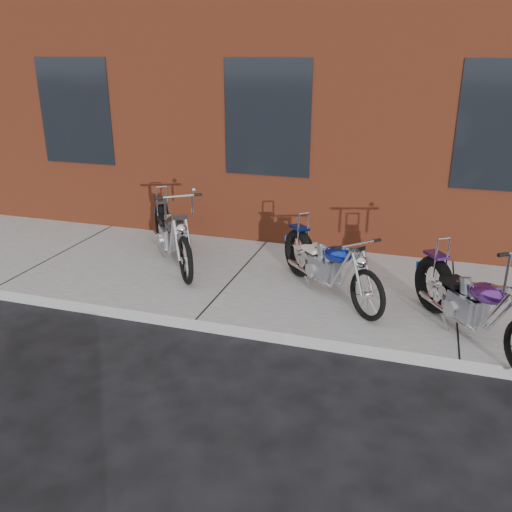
% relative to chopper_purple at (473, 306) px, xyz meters
% --- Properties ---
extents(ground, '(120.00, 120.00, 0.00)m').
position_rel_chopper_purple_xyz_m(ground, '(-3.10, -0.51, -0.56)').
color(ground, black).
rests_on(ground, ground).
extents(sidewalk, '(22.00, 3.00, 0.15)m').
position_rel_chopper_purple_xyz_m(sidewalk, '(-3.10, 0.99, -0.48)').
color(sidewalk, slate).
rests_on(sidewalk, ground).
extents(building_brick, '(22.00, 10.00, 8.00)m').
position_rel_chopper_purple_xyz_m(building_brick, '(-3.10, 7.49, 3.44)').
color(building_brick, maroon).
rests_on(building_brick, ground).
extents(chopper_purple, '(1.36, 1.91, 1.26)m').
position_rel_chopper_purple_xyz_m(chopper_purple, '(0.00, 0.00, 0.00)').
color(chopper_purple, black).
rests_on(chopper_purple, sidewalk).
extents(chopper_blue, '(1.63, 1.62, 0.95)m').
position_rel_chopper_purple_xyz_m(chopper_blue, '(-1.74, 0.71, -0.01)').
color(chopper_blue, black).
rests_on(chopper_blue, sidewalk).
extents(chopper_third, '(1.52, 1.94, 1.20)m').
position_rel_chopper_purple_xyz_m(chopper_third, '(-4.21, 1.19, 0.02)').
color(chopper_third, black).
rests_on(chopper_third, sidewalk).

